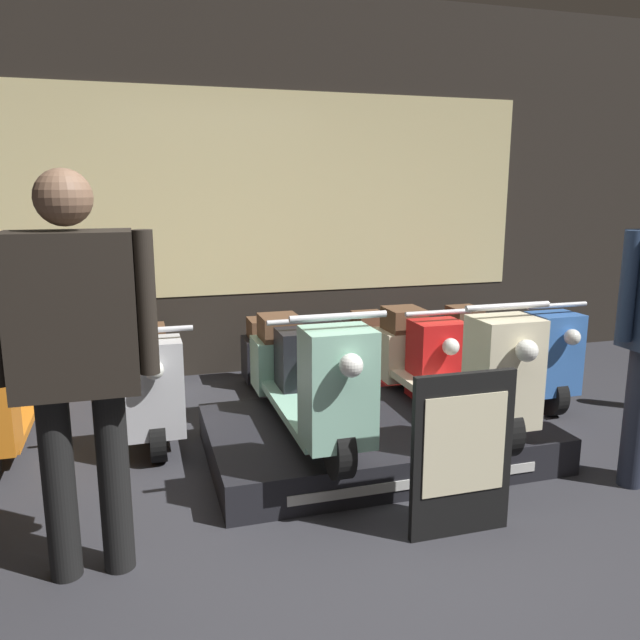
{
  "coord_description": "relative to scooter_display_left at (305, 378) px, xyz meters",
  "views": [
    {
      "loc": [
        -0.98,
        -2.29,
        1.6
      ],
      "look_at": [
        0.14,
        1.51,
        0.76
      ],
      "focal_mm": 35.0,
      "sensor_mm": 36.0,
      "label": 1
    }
  ],
  "objects": [
    {
      "name": "scooter_backrow_1",
      "position": [
        -0.83,
        0.93,
        -0.21
      ],
      "size": [
        0.47,
        1.67,
        0.82
      ],
      "color": "black",
      "rests_on": "ground_plane"
    },
    {
      "name": "scooter_display_right",
      "position": [
        0.9,
        0.0,
        0.0
      ],
      "size": [
        0.47,
        1.67,
        0.82
      ],
      "color": "black",
      "rests_on": "display_platform"
    },
    {
      "name": "shop_wall_back",
      "position": [
        0.09,
        2.05,
        1.07
      ],
      "size": [
        8.96,
        0.09,
        3.2
      ],
      "color": "#28231E",
      "rests_on": "ground_plane"
    },
    {
      "name": "scooter_backrow_0",
      "position": [
        -1.74,
        0.93,
        -0.21
      ],
      "size": [
        0.47,
        1.67,
        0.82
      ],
      "color": "black",
      "rests_on": "ground_plane"
    },
    {
      "name": "person_left_browsing",
      "position": [
        -1.14,
        -0.76,
        0.47
      ],
      "size": [
        0.64,
        0.27,
        1.67
      ],
      "color": "black",
      "rests_on": "ground_plane"
    },
    {
      "name": "scooter_backrow_4",
      "position": [
        1.91,
        0.93,
        -0.21
      ],
      "size": [
        0.47,
        1.67,
        0.82
      ],
      "color": "black",
      "rests_on": "ground_plane"
    },
    {
      "name": "price_sign_board",
      "position": [
        0.5,
        -0.94,
        -0.13
      ],
      "size": [
        0.5,
        0.04,
        0.79
      ],
      "color": "black",
      "rests_on": "ground_plane"
    },
    {
      "name": "scooter_backrow_2",
      "position": [
        0.08,
        0.93,
        -0.21
      ],
      "size": [
        0.47,
        1.67,
        0.82
      ],
      "color": "black",
      "rests_on": "ground_plane"
    },
    {
      "name": "scooter_backrow_3",
      "position": [
        1.0,
        0.93,
        -0.21
      ],
      "size": [
        0.47,
        1.67,
        0.82
      ],
      "color": "black",
      "rests_on": "ground_plane"
    },
    {
      "name": "ground_plane",
      "position": [
        0.09,
        -1.02,
        -0.53
      ],
      "size": [
        30.0,
        30.0,
        0.0
      ],
      "primitive_type": "plane",
      "color": "#2D2D33"
    },
    {
      "name": "display_platform",
      "position": [
        0.45,
        0.02,
        -0.42
      ],
      "size": [
        2.0,
        1.22,
        0.21
      ],
      "color": "black",
      "rests_on": "ground_plane"
    },
    {
      "name": "scooter_display_left",
      "position": [
        0.0,
        0.0,
        0.0
      ],
      "size": [
        0.47,
        1.67,
        0.82
      ],
      "color": "black",
      "rests_on": "display_platform"
    }
  ]
}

